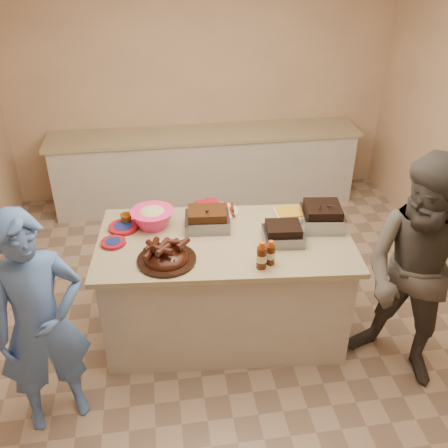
{
  "coord_description": "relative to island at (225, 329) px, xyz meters",
  "views": [
    {
      "loc": [
        -0.58,
        -3.25,
        2.97
      ],
      "look_at": [
        -0.1,
        -0.05,
        1.02
      ],
      "focal_mm": 40.0,
      "sensor_mm": 36.0,
      "label": 1
    }
  ],
  "objects": [
    {
      "name": "room",
      "position": [
        0.1,
        0.1,
        0.0
      ],
      "size": [
        4.5,
        5.0,
        2.7
      ],
      "primitive_type": null,
      "color": "#D6AE89",
      "rests_on": "ground"
    },
    {
      "name": "back_counter",
      "position": [
        0.1,
        2.3,
        0.45
      ],
      "size": [
        3.6,
        0.64,
        0.9
      ],
      "primitive_type": null,
      "color": "beige",
      "rests_on": "ground"
    },
    {
      "name": "island",
      "position": [
        0.0,
        0.0,
        0.0
      ],
      "size": [
        2.01,
        1.18,
        0.92
      ],
      "primitive_type": null,
      "rotation": [
        0.0,
        0.0,
        -0.09
      ],
      "color": "beige",
      "rests_on": "ground"
    },
    {
      "name": "rib_platter",
      "position": [
        -0.45,
        -0.23,
        0.92
      ],
      "size": [
        0.45,
        0.45,
        0.17
      ],
      "primitive_type": null,
      "rotation": [
        0.0,
        0.0,
        0.07
      ],
      "color": "#39130A",
      "rests_on": "island"
    },
    {
      "name": "pulled_pork_tray",
      "position": [
        -0.11,
        0.18,
        0.92
      ],
      "size": [
        0.37,
        0.29,
        0.1
      ],
      "primitive_type": "cube",
      "rotation": [
        0.0,
        0.0,
        -0.09
      ],
      "color": "#47230F",
      "rests_on": "island"
    },
    {
      "name": "brisket_tray",
      "position": [
        0.42,
        -0.1,
        0.92
      ],
      "size": [
        0.32,
        0.27,
        0.09
      ],
      "primitive_type": "cube",
      "rotation": [
        0.0,
        0.0,
        -0.09
      ],
      "color": "black",
      "rests_on": "island"
    },
    {
      "name": "roasting_pan",
      "position": [
        0.78,
        0.07,
        0.92
      ],
      "size": [
        0.36,
        0.36,
        0.13
      ],
      "primitive_type": "cube",
      "rotation": [
        0.0,
        0.0,
        -0.13
      ],
      "color": "gray",
      "rests_on": "island"
    },
    {
      "name": "coleslaw_bowl",
      "position": [
        -0.53,
        0.27,
        0.92
      ],
      "size": [
        0.37,
        0.37,
        0.23
      ],
      "primitive_type": null,
      "rotation": [
        0.0,
        0.0,
        -0.09
      ],
      "color": "#FF2C78",
      "rests_on": "island"
    },
    {
      "name": "sausage_plate",
      "position": [
        0.02,
        0.41,
        0.92
      ],
      "size": [
        0.34,
        0.34,
        0.05
      ],
      "primitive_type": "cylinder",
      "rotation": [
        0.0,
        0.0,
        -0.12
      ],
      "color": "silver",
      "rests_on": "island"
    },
    {
      "name": "mac_cheese_dish",
      "position": [
        0.59,
        0.22,
        0.92
      ],
      "size": [
        0.29,
        0.22,
        0.08
      ],
      "primitive_type": "cube",
      "rotation": [
        0.0,
        0.0,
        -0.03
      ],
      "color": "gold",
      "rests_on": "island"
    },
    {
      "name": "bbq_bottle_a",
      "position": [
        0.19,
        -0.4,
        0.92
      ],
      "size": [
        0.08,
        0.08,
        0.21
      ],
      "primitive_type": "cylinder",
      "rotation": [
        0.0,
        0.0,
        -0.09
      ],
      "color": "#441D08",
      "rests_on": "island"
    },
    {
      "name": "bbq_bottle_b",
      "position": [
        0.27,
        -0.36,
        0.92
      ],
      "size": [
        0.07,
        0.07,
        0.19
      ],
      "primitive_type": "cylinder",
      "rotation": [
        0.0,
        0.0,
        -0.09
      ],
      "color": "#441D08",
      "rests_on": "island"
    },
    {
      "name": "mustard_bottle",
      "position": [
        -0.15,
        0.09,
        0.92
      ],
      "size": [
        0.05,
        0.05,
        0.13
      ],
      "primitive_type": "cylinder",
      "rotation": [
        0.0,
        0.0,
        -0.09
      ],
      "color": "orange",
      "rests_on": "island"
    },
    {
      "name": "sauce_bowl",
      "position": [
        -0.03,
        0.15,
        0.92
      ],
      "size": [
        0.14,
        0.05,
        0.13
      ],
      "primitive_type": "imported",
      "rotation": [
        0.0,
        0.0,
        -0.09
      ],
      "color": "silver",
      "rests_on": "island"
    },
    {
      "name": "plate_stack_large",
      "position": [
        -0.77,
        0.25,
        0.92
      ],
      "size": [
        0.25,
        0.25,
        0.03
      ],
      "primitive_type": "cylinder",
      "rotation": [
        0.0,
        0.0,
        -0.09
      ],
      "color": "maroon",
      "rests_on": "island"
    },
    {
      "name": "plate_stack_small",
      "position": [
        -0.83,
        0.05,
        0.92
      ],
      "size": [
        0.2,
        0.2,
        0.03
      ],
      "primitive_type": "cylinder",
      "rotation": [
        0.0,
        0.0,
        -0.09
      ],
      "color": "maroon",
      "rests_on": "island"
    },
    {
      "name": "plastic_cup",
      "position": [
        -0.74,
        0.33,
        0.92
      ],
      "size": [
        0.1,
        0.1,
        0.09
      ],
      "primitive_type": "imported",
      "rotation": [
        0.0,
        0.0,
        -0.09
      ],
      "color": "#8F520C",
      "rests_on": "island"
    },
    {
      "name": "basket_stack",
      "position": [
        -0.08,
        0.42,
        0.92
      ],
      "size": [
        0.2,
        0.16,
        0.09
      ],
      "primitive_type": "cube",
      "rotation": [
        0.0,
        0.0,
        0.16
      ],
      "color": "maroon",
      "rests_on": "island"
    },
    {
      "name": "guest_blue",
      "position": [
        -1.27,
        -0.66,
        0.0
      ],
      "size": [
        1.11,
        1.72,
        0.39
      ],
      "primitive_type": "imported",
      "rotation": [
        0.0,
        0.0,
        0.35
      ],
      "color": "#4D76CA",
      "rests_on": "ground"
    },
    {
      "name": "guest_gray",
      "position": [
        1.27,
        -0.63,
        0.0
      ],
      "size": [
        1.89,
        1.83,
        0.67
      ],
      "primitive_type": "imported",
      "rotation": [
        0.0,
        0.0,
        -0.84
      ],
      "color": "#514D49",
      "rests_on": "ground"
    }
  ]
}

